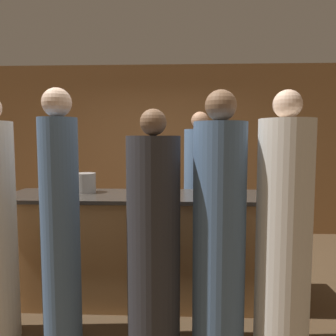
% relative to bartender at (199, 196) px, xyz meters
% --- Properties ---
extents(ground_plane, '(14.00, 14.00, 0.00)m').
position_rel_bartender_xyz_m(ground_plane, '(-0.59, -0.83, -0.88)').
color(ground_plane, '#4C3823').
extents(back_wall, '(8.00, 0.06, 2.80)m').
position_rel_bartender_xyz_m(back_wall, '(-0.59, 1.53, 0.52)').
color(back_wall, olive).
rests_on(back_wall, ground_plane).
extents(bar_counter, '(2.67, 0.72, 1.05)m').
position_rel_bartender_xyz_m(bar_counter, '(-0.59, -0.83, -0.36)').
color(bar_counter, '#B27F4C').
rests_on(bar_counter, ground_plane).
extents(bartender, '(0.38, 0.38, 1.91)m').
position_rel_bartender_xyz_m(bartender, '(0.00, 0.00, 0.00)').
color(bartender, '#4C6B93').
rests_on(bartender, ground_plane).
extents(guest_0, '(0.39, 0.39, 1.80)m').
position_rel_bartender_xyz_m(guest_0, '(-0.42, -1.62, -0.06)').
color(guest_0, '#2D2D33').
rests_on(guest_0, ground_plane).
extents(guest_1, '(0.29, 0.29, 1.95)m').
position_rel_bartender_xyz_m(guest_1, '(-1.13, -1.59, 0.05)').
color(guest_1, '#4C6B93').
rests_on(guest_1, ground_plane).
extents(guest_2, '(0.38, 0.38, 1.93)m').
position_rel_bartender_xyz_m(guest_2, '(0.05, -1.62, 0.01)').
color(guest_2, '#4C6B93').
rests_on(guest_2, ground_plane).
extents(guest_4, '(0.38, 0.38, 1.92)m').
position_rel_bartender_xyz_m(guest_4, '(0.50, -1.67, 0.00)').
color(guest_4, silver).
rests_on(guest_4, ground_plane).
extents(wine_bottle_0, '(0.07, 0.07, 0.31)m').
position_rel_bartender_xyz_m(wine_bottle_0, '(-1.47, -0.94, 0.28)').
color(wine_bottle_0, black).
rests_on(wine_bottle_0, bar_counter).
extents(wine_bottle_1, '(0.08, 0.08, 0.28)m').
position_rel_bartender_xyz_m(wine_bottle_1, '(-0.45, -1.00, 0.26)').
color(wine_bottle_1, black).
rests_on(wine_bottle_1, bar_counter).
extents(ice_bucket, '(0.21, 0.21, 0.19)m').
position_rel_bartender_xyz_m(ice_bucket, '(-1.19, -0.73, 0.26)').
color(ice_bucket, '#9E9993').
rests_on(ice_bucket, bar_counter).
extents(wine_glass_0, '(0.08, 0.08, 0.14)m').
position_rel_bartender_xyz_m(wine_glass_0, '(-0.64, -0.93, 0.27)').
color(wine_glass_0, silver).
rests_on(wine_glass_0, bar_counter).
extents(wine_glass_1, '(0.07, 0.07, 0.17)m').
position_rel_bartender_xyz_m(wine_glass_1, '(-1.40, -1.03, 0.28)').
color(wine_glass_1, silver).
rests_on(wine_glass_1, bar_counter).
extents(wine_glass_2, '(0.06, 0.06, 0.15)m').
position_rel_bartender_xyz_m(wine_glass_2, '(0.02, -0.97, 0.27)').
color(wine_glass_2, silver).
rests_on(wine_glass_2, bar_counter).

